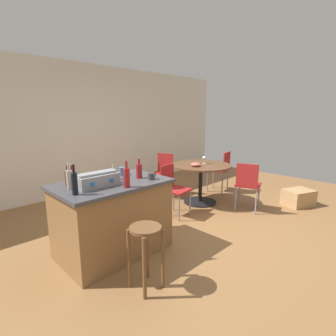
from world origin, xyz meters
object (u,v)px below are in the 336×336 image
kitchen_island (113,217)px  toolbox (97,180)px  bottle_1 (69,179)px  bottle_4 (139,171)px  folding_chair_right (163,171)px  cup_0 (122,171)px  cardboard_box (298,197)px  cup_2 (103,175)px  bottle_6 (68,178)px  wine_glass (204,158)px  dining_table (201,173)px  wooden_stool (146,245)px  folding_chair_near (173,186)px  serving_bowl (196,164)px  folding_chair_far (248,183)px  folding_chair_left (221,168)px  cup_1 (151,176)px  bottle_2 (75,183)px  bottle_5 (72,177)px  bottle_0 (113,174)px

kitchen_island → toolbox: 0.56m
bottle_1 → bottle_4: 0.84m
folding_chair_right → toolbox: (-2.22, -1.28, 0.45)m
cup_0 → cardboard_box: size_ratio=0.22×
cup_2 → bottle_6: bearing=-178.3°
bottle_4 → wine_glass: 2.01m
dining_table → toolbox: size_ratio=2.42×
wooden_stool → folding_chair_near: (1.54, 1.13, 0.04)m
folding_chair_near → cup_0: cup_0 is taller
bottle_1 → cup_2: (0.48, 0.14, -0.06)m
wine_glass → serving_bowl: bearing=-170.1°
cup_2 → wooden_stool: bearing=-99.9°
folding_chair_far → folding_chair_left: bearing=55.8°
kitchen_island → serving_bowl: (1.99, 0.35, 0.33)m
dining_table → bottle_4: bottle_4 is taller
kitchen_island → bottle_1: bearing=170.8°
folding_chair_far → cup_2: (-2.40, 0.68, 0.43)m
wooden_stool → folding_chair_far: size_ratio=0.74×
folding_chair_near → cup_2: 1.44m
wooden_stool → cup_0: size_ratio=5.60×
bottle_6 → cup_1: size_ratio=1.95×
folding_chair_left → bottle_1: bearing=-172.7°
folding_chair_far → wine_glass: bearing=97.4°
toolbox → serving_bowl: 2.24m
cup_1 → wooden_stool: bearing=-135.7°
bottle_1 → bottle_2: 0.25m
dining_table → bottle_2: 2.81m
kitchen_island → serving_bowl: 2.04m
folding_chair_near → folding_chair_left: 1.72m
folding_chair_right → cup_2: bearing=-153.0°
cup_1 → bottle_5: bearing=147.9°
bottle_2 → cup_0: bottle_2 is taller
folding_chair_right → cup_0: cup_0 is taller
cup_0 → serving_bowl: cup_0 is taller
toolbox → folding_chair_left: bearing=9.9°
kitchen_island → bottle_0: (0.09, 0.09, 0.51)m
wooden_stool → cardboard_box: bearing=-3.1°
folding_chair_near → cup_0: bearing=-172.7°
toolbox → folding_chair_near: bearing=13.3°
toolbox → cup_2: bearing=48.9°
bottle_5 → kitchen_island: bearing=-34.9°
dining_table → cup_1: 1.92m
kitchen_island → cup_1: 0.68m
kitchen_island → bottle_2: bearing=-162.5°
dining_table → cup_1: size_ratio=9.60×
folding_chair_right → bottle_2: size_ratio=2.83×
cup_2 → wine_glass: size_ratio=0.76×
dining_table → kitchen_island: bearing=-169.9°
toolbox → bottle_5: bottle_5 is taller
cup_0 → wine_glass: bearing=5.9°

